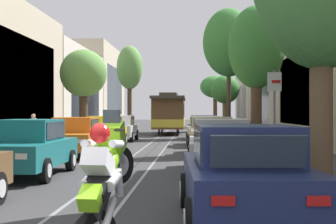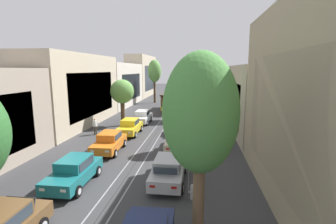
# 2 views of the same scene
# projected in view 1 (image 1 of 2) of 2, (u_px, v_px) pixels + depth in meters

# --- Properties ---
(ground_plane) EXTENTS (169.04, 169.04, 0.00)m
(ground_plane) POSITION_uv_depth(u_px,v_px,m) (164.00, 139.00, 32.49)
(ground_plane) COLOR #38383A
(trolley_track_rails) EXTENTS (1.14, 75.62, 0.01)m
(trolley_track_rails) POSITION_uv_depth(u_px,v_px,m) (167.00, 136.00, 37.25)
(trolley_track_rails) COLOR gray
(trolley_track_rails) RESTS_ON ground
(building_facade_left) EXTENTS (5.86, 67.32, 9.97)m
(building_facade_left) POSITION_uv_depth(u_px,v_px,m) (37.00, 83.00, 39.26)
(building_facade_left) COLOR gray
(building_facade_left) RESTS_ON ground
(building_facade_right) EXTENTS (5.10, 67.32, 9.85)m
(building_facade_right) POSITION_uv_depth(u_px,v_px,m) (319.00, 81.00, 33.14)
(building_facade_right) COLOR tan
(building_facade_right) RESTS_ON ground
(parked_car_teal_second_left) EXTENTS (2.02, 4.37, 1.58)m
(parked_car_teal_second_left) POSITION_uv_depth(u_px,v_px,m) (28.00, 147.00, 13.78)
(parked_car_teal_second_left) COLOR #196B70
(parked_car_teal_second_left) RESTS_ON ground
(parked_car_orange_mid_left) EXTENTS (2.10, 4.40, 1.58)m
(parked_car_orange_mid_left) POSITION_uv_depth(u_px,v_px,m) (76.00, 137.00, 19.74)
(parked_car_orange_mid_left) COLOR orange
(parked_car_orange_mid_left) RESTS_ON ground
(parked_car_yellow_fourth_left) EXTENTS (2.04, 4.38, 1.58)m
(parked_car_yellow_fourth_left) POSITION_uv_depth(u_px,v_px,m) (104.00, 131.00, 25.22)
(parked_car_yellow_fourth_left) COLOR gold
(parked_car_yellow_fourth_left) RESTS_ON ground
(parked_car_white_fifth_left) EXTENTS (2.02, 4.37, 1.58)m
(parked_car_white_fifth_left) POSITION_uv_depth(u_px,v_px,m) (120.00, 128.00, 30.62)
(parked_car_white_fifth_left) COLOR silver
(parked_car_white_fifth_left) RESTS_ON ground
(parked_car_navy_near_right) EXTENTS (2.14, 4.42, 1.58)m
(parked_car_navy_near_right) POSITION_uv_depth(u_px,v_px,m) (244.00, 174.00, 7.89)
(parked_car_navy_near_right) COLOR #19234C
(parked_car_navy_near_right) RESTS_ON ground
(parked_car_silver_second_right) EXTENTS (2.01, 4.36, 1.58)m
(parked_car_silver_second_right) POSITION_uv_depth(u_px,v_px,m) (220.00, 146.00, 14.46)
(parked_car_silver_second_right) COLOR #B7B7BC
(parked_car_silver_second_right) RESTS_ON ground
(parked_car_beige_mid_right) EXTENTS (2.01, 4.36, 1.58)m
(parked_car_beige_mid_right) POSITION_uv_depth(u_px,v_px,m) (213.00, 136.00, 20.55)
(parked_car_beige_mid_right) COLOR #C1B28E
(parked_car_beige_mid_right) RESTS_ON ground
(parked_car_beige_fourth_right) EXTENTS (2.11, 4.41, 1.58)m
(parked_car_beige_fourth_right) POSITION_uv_depth(u_px,v_px,m) (205.00, 131.00, 26.24)
(parked_car_beige_fourth_right) COLOR #C1B28E
(parked_car_beige_fourth_right) RESTS_ON ground
(parked_car_blue_fifth_right) EXTENTS (2.11, 4.41, 1.58)m
(parked_car_blue_fifth_right) POSITION_uv_depth(u_px,v_px,m) (202.00, 127.00, 32.71)
(parked_car_blue_fifth_right) COLOR #233D93
(parked_car_blue_fifth_right) RESTS_ON ground
(street_tree_kerb_left_second) EXTENTS (2.77, 2.58, 5.50)m
(street_tree_kerb_left_second) POSITION_uv_depth(u_px,v_px,m) (83.00, 75.00, 29.14)
(street_tree_kerb_left_second) COLOR #4C3826
(street_tree_kerb_left_second) RESTS_ON ground
(street_tree_kerb_left_mid) EXTENTS (2.62, 2.62, 8.52)m
(street_tree_kerb_left_mid) POSITION_uv_depth(u_px,v_px,m) (130.00, 69.00, 49.97)
(street_tree_kerb_left_mid) COLOR #4C3826
(street_tree_kerb_left_mid) RESTS_ON ground
(street_tree_kerb_right_second) EXTENTS (2.40, 2.00, 6.39)m
(street_tree_kerb_right_second) POSITION_uv_depth(u_px,v_px,m) (256.00, 50.00, 21.21)
(street_tree_kerb_right_second) COLOR #4C3826
(street_tree_kerb_right_second) RESTS_ON ground
(street_tree_kerb_right_mid) EXTENTS (3.58, 3.00, 9.00)m
(street_tree_kerb_right_mid) POSITION_uv_depth(u_px,v_px,m) (229.00, 43.00, 34.23)
(street_tree_kerb_right_mid) COLOR #4C3826
(street_tree_kerb_right_mid) RESTS_ON ground
(street_tree_kerb_right_fourth) EXTENTS (2.66, 2.64, 5.21)m
(street_tree_kerb_right_fourth) POSITION_uv_depth(u_px,v_px,m) (225.00, 90.00, 45.69)
(street_tree_kerb_right_fourth) COLOR brown
(street_tree_kerb_right_fourth) RESTS_ON ground
(street_tree_kerb_right_far) EXTENTS (3.53, 3.87, 6.08)m
(street_tree_kerb_right_far) POSITION_uv_depth(u_px,v_px,m) (215.00, 87.00, 57.78)
(street_tree_kerb_right_far) COLOR brown
(street_tree_kerb_right_far) RESTS_ON ground
(cable_car_trolley) EXTENTS (2.63, 9.15, 3.28)m
(cable_car_trolley) POSITION_uv_depth(u_px,v_px,m) (169.00, 114.00, 40.17)
(cable_car_trolley) COLOR brown
(cable_car_trolley) RESTS_ON ground
(motorcycle_with_rider) EXTENTS (0.53, 1.85, 1.82)m
(motorcycle_with_rider) POSITION_uv_depth(u_px,v_px,m) (104.00, 176.00, 6.40)
(motorcycle_with_rider) COLOR black
(motorcycle_with_rider) RESTS_ON ground
(pedestrian_on_left_pavement) EXTENTS (0.55, 0.37, 1.70)m
(pedestrian_on_left_pavement) POSITION_uv_depth(u_px,v_px,m) (33.00, 128.00, 24.82)
(pedestrian_on_left_pavement) COLOR #4C4233
(pedestrian_on_left_pavement) RESTS_ON ground
(fire_hydrant) EXTENTS (0.40, 0.22, 0.84)m
(fire_hydrant) POSITION_uv_depth(u_px,v_px,m) (282.00, 166.00, 12.59)
(fire_hydrant) COLOR #B2B2B7
(fire_hydrant) RESTS_ON ground
(street_sign_post) EXTENTS (0.36, 0.08, 2.87)m
(street_sign_post) POSITION_uv_depth(u_px,v_px,m) (274.00, 113.00, 12.61)
(street_sign_post) COLOR slate
(street_sign_post) RESTS_ON ground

